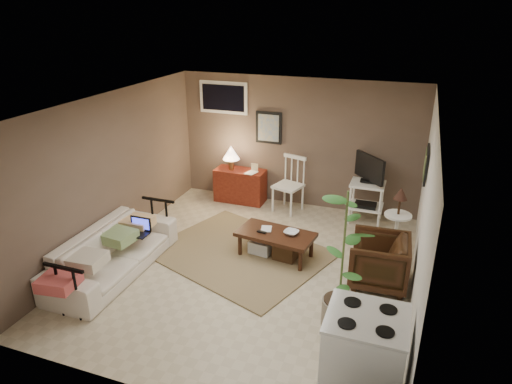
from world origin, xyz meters
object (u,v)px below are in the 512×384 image
at_px(potted_plant, 343,257).
at_px(stove, 363,358).
at_px(coffee_table, 275,243).
at_px(tv_stand, 367,188).
at_px(armchair, 379,259).
at_px(side_table, 398,213).
at_px(red_console, 239,182).
at_px(sofa, 112,245).
at_px(spindle_chair, 289,186).

relative_size(potted_plant, stove, 1.83).
height_order(coffee_table, tv_stand, tv_stand).
distance_m(tv_stand, armchair, 1.97).
height_order(side_table, armchair, side_table).
bearing_deg(potted_plant, side_table, 75.99).
bearing_deg(stove, red_console, 125.21).
bearing_deg(tv_stand, sofa, -137.85).
height_order(tv_stand, potted_plant, potted_plant).
xyz_separation_m(spindle_chair, side_table, (1.98, -0.96, 0.19)).
height_order(sofa, spindle_chair, spindle_chair).
bearing_deg(spindle_chair, stove, -64.86).
xyz_separation_m(coffee_table, stove, (1.59, -2.28, 0.24)).
distance_m(spindle_chair, potted_plant, 3.36).
relative_size(coffee_table, red_console, 1.09).
relative_size(red_console, spindle_chair, 1.08).
xyz_separation_m(coffee_table, sofa, (-2.04, -1.18, 0.18)).
height_order(spindle_chair, stove, spindle_chair).
height_order(coffee_table, red_console, red_console).
bearing_deg(spindle_chair, armchair, -46.54).
relative_size(tv_stand, side_table, 1.13).
relative_size(coffee_table, spindle_chair, 1.18).
bearing_deg(sofa, armchair, -74.98).
distance_m(sofa, armchair, 3.71).
bearing_deg(tv_stand, stove, -83.36).
bearing_deg(potted_plant, sofa, 178.16).
height_order(sofa, armchair, sofa).
relative_size(coffee_table, side_table, 1.12).
xyz_separation_m(coffee_table, potted_plant, (1.19, -1.28, 0.70)).
bearing_deg(potted_plant, coffee_table, 132.99).
bearing_deg(tv_stand, spindle_chair, 179.50).
distance_m(potted_plant, stove, 1.18).
bearing_deg(coffee_table, tv_stand, 56.32).
bearing_deg(side_table, potted_plant, -104.01).
height_order(coffee_table, sofa, sofa).
relative_size(red_console, potted_plant, 0.63).
bearing_deg(side_table, tv_stand, 121.08).
distance_m(coffee_table, spindle_chair, 1.75).
relative_size(armchair, potted_plant, 0.44).
bearing_deg(red_console, stove, -54.79).
height_order(coffee_table, spindle_chair, spindle_chair).
distance_m(coffee_table, side_table, 1.91).
bearing_deg(coffee_table, side_table, 23.74).
relative_size(armchair, stove, 0.80).
xyz_separation_m(coffee_table, side_table, (1.70, 0.75, 0.43)).
relative_size(coffee_table, sofa, 0.56).
bearing_deg(armchair, spindle_chair, -139.31).
bearing_deg(coffee_table, armchair, -7.95).
distance_m(red_console, potted_plant, 4.00).
xyz_separation_m(red_console, side_table, (2.99, -1.06, 0.29)).
height_order(sofa, tv_stand, tv_stand).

